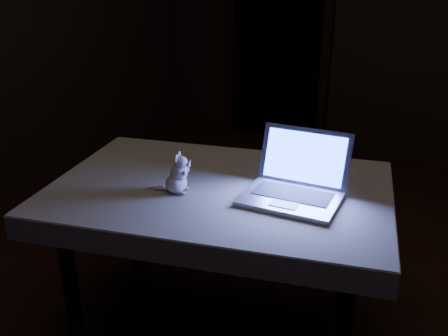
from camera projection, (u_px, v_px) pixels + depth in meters
The scene contains 7 objects.
floor at pixel (256, 312), 2.47m from camera, with size 5.00×5.00×0.00m, color black.
back_wall at pixel (405, 3), 3.96m from camera, with size 4.50×0.04×2.60m, color black.
doorway at pixel (278, 26), 4.57m from camera, with size 1.06×0.36×2.13m, color black, non-canonical shape.
table at pixel (220, 258), 2.27m from camera, with size 1.32×0.85×0.71m, color black, non-canonical shape.
tablecloth at pixel (211, 198), 2.13m from camera, with size 1.42×0.95×0.10m, color #BEB5A0, non-canonical shape.
laptop at pixel (292, 172), 1.94m from camera, with size 0.38×0.33×0.26m, color #A4A5A8, non-canonical shape.
plush_mouse at pixel (176, 173), 2.04m from camera, with size 0.12×0.12×0.17m, color silver, non-canonical shape.
Camera 1 is at (0.89, -1.81, 1.60)m, focal length 40.00 mm.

